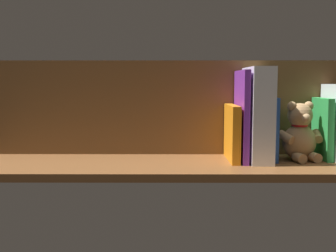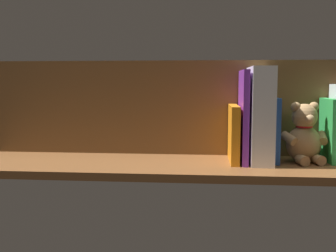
% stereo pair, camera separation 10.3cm
% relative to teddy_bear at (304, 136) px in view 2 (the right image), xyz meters
% --- Properties ---
extents(ground_plane, '(1.16, 0.32, 0.02)m').
position_rel_teddy_bear_xyz_m(ground_plane, '(0.39, 0.04, -0.09)').
color(ground_plane, brown).
extents(shelf_back_panel, '(1.16, 0.02, 0.30)m').
position_rel_teddy_bear_xyz_m(shelf_back_panel, '(0.39, -0.10, 0.07)').
color(shelf_back_panel, brown).
rests_on(shelf_back_panel, ground_plane).
extents(book_1, '(0.02, 0.14, 0.18)m').
position_rel_teddy_bear_xyz_m(book_1, '(-0.07, -0.02, 0.02)').
color(book_1, green).
rests_on(book_1, ground_plane).
extents(teddy_bear, '(0.14, 0.13, 0.18)m').
position_rel_teddy_bear_xyz_m(teddy_bear, '(0.00, 0.00, 0.00)').
color(teddy_bear, tan).
rests_on(teddy_bear, ground_plane).
extents(book_2, '(0.01, 0.15, 0.19)m').
position_rel_teddy_bear_xyz_m(book_2, '(0.08, -0.02, 0.02)').
color(book_2, blue).
rests_on(book_2, ground_plane).
extents(dictionary_thick_white, '(0.06, 0.19, 0.28)m').
position_rel_teddy_bear_xyz_m(dictionary_thick_white, '(0.13, 0.01, 0.06)').
color(dictionary_thick_white, white).
rests_on(dictionary_thick_white, ground_plane).
extents(book_3, '(0.02, 0.18, 0.27)m').
position_rel_teddy_bear_xyz_m(book_3, '(0.18, 0.00, 0.06)').
color(book_3, purple).
rests_on(book_3, ground_plane).
extents(book_4, '(0.02, 0.18, 0.16)m').
position_rel_teddy_bear_xyz_m(book_4, '(0.20, 0.00, 0.01)').
color(book_4, orange).
rests_on(book_4, ground_plane).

